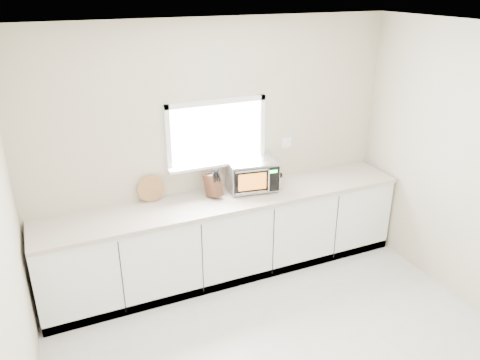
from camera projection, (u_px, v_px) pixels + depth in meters
back_wall at (216, 149)px, 4.97m from camera, size 4.00×0.17×2.70m
cabinets at (228, 237)px, 5.09m from camera, size 3.92×0.60×0.88m
countertop at (228, 200)px, 4.89m from camera, size 3.92×0.64×0.04m
microwave at (252, 174)px, 5.04m from camera, size 0.56×0.48×0.33m
knife_block at (213, 185)px, 4.85m from camera, size 0.17×0.25×0.32m
cutting_board at (151, 189)px, 4.77m from camera, size 0.28×0.07×0.28m
coffee_grinder at (277, 181)px, 5.05m from camera, size 0.13×0.13×0.19m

